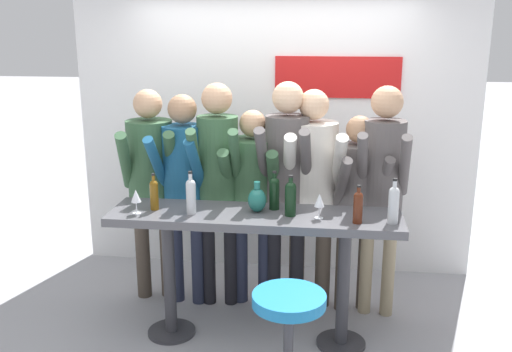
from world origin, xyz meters
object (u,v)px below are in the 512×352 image
Objects in this scene: tasting_table at (255,238)px; person_center_left at (218,169)px; wine_bottle_4 at (274,192)px; wine_glass_1 at (319,201)px; wine_bottle_3 at (394,203)px; person_left at (184,177)px; person_rightmost at (383,175)px; decorative_vase at (257,200)px; person_center_right at (287,171)px; wine_glass_0 at (136,197)px; wine_bottle_1 at (358,206)px; wine_bottle_2 at (191,195)px; person_far_left at (151,172)px; person_right at (312,177)px; bar_stool at (289,332)px; person_center at (253,188)px; person_far_right at (357,193)px; wine_bottle_0 at (291,197)px; wine_bottle_5 at (154,193)px.

tasting_table is 1.12× the size of person_center_left.
wine_bottle_4 is 1.59× the size of wine_glass_1.
person_left is at bearing 158.90° from wine_bottle_3.
decorative_vase is at bearing -146.57° from person_rightmost.
person_center_right is 10.49× the size of wine_glass_0.
wine_bottle_2 is (-1.14, 0.05, 0.02)m from wine_bottle_1.
person_right reaches higher than person_far_left.
person_left reaches higher than bar_stool.
tasting_table is at bearing -59.31° from person_center_left.
person_right is 10.15× the size of wine_glass_1.
person_center reaches higher than wine_glass_1.
bar_stool is 1.46m from person_right.
wine_glass_0 is at bearing -100.57° from person_left.
wine_glass_1 is at bearing -27.17° from wine_bottle_4.
bar_stool is 1.18m from wine_bottle_2.
person_rightmost is at bearing 5.06° from person_left.
decorative_vase is at bearing -155.55° from person_far_right.
person_left is at bearing 148.89° from wine_bottle_0.
person_left is 1.07× the size of person_center.
tasting_table is at bearing 175.40° from wine_bottle_0.
wine_glass_1 is (-0.49, 0.03, -0.02)m from wine_bottle_3.
person_center is 0.56m from decorative_vase.
wine_bottle_3 is 1.75× the size of wine_glass_1.
wine_bottle_0 is 0.25m from decorative_vase.
person_rightmost reaches higher than person_far_left.
person_rightmost reaches higher than person_right.
bar_stool is at bearing -73.54° from person_center.
person_left is at bearing 126.55° from bar_stool.
wine_bottle_4 reaches higher than tasting_table.
wine_bottle_0 is at bearing 4.08° from wine_bottle_2.
person_right is (0.20, 0.05, -0.06)m from person_center_right.
person_center is at bearing 173.80° from person_right.
wine_bottle_5 is (-0.97, 0.01, -0.01)m from wine_bottle_0.
person_center is at bearing 172.44° from person_center_right.
person_far_left is 1.11× the size of person_far_right.
person_left is at bearing 108.69° from wine_bottle_2.
person_left is 0.95× the size of person_rightmost.
person_far_left is 0.63m from wine_bottle_5.
person_left is at bearing 80.84° from wine_bottle_5.
person_right is at bearing 28.13° from wine_bottle_5.
wine_bottle_4 is at bearing -36.25° from person_far_left.
wine_bottle_2 is at bearing -65.82° from person_left.
wine_bottle_5 is at bearing 177.69° from wine_glass_1.
person_right is 10.15× the size of wine_glass_0.
tasting_table is at bearing -44.14° from person_far_left.
person_center_right reaches higher than wine_glass_1.
wine_bottle_1 is 0.99× the size of wine_bottle_5.
wine_bottle_5 is 1.51× the size of wine_glass_0.
wine_bottle_2 is at bearing -132.99° from person_center_right.
wine_bottle_2 is 0.99× the size of wine_bottle_3.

